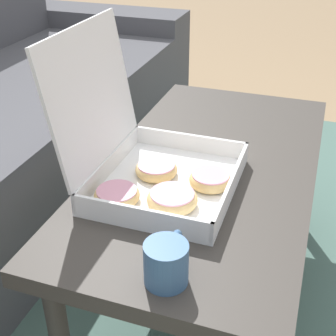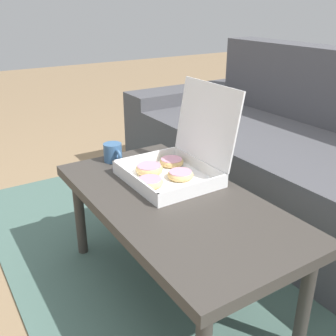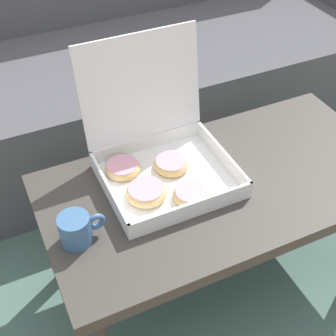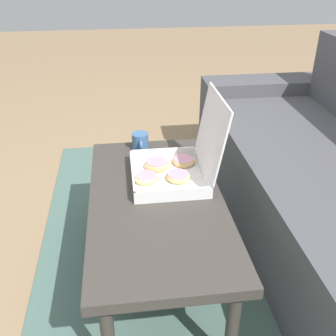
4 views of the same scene
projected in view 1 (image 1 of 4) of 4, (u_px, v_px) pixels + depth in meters
The scene contains 5 objects.
ground_plane at pixel (177, 279), 1.44m from camera, with size 12.00×12.00×0.00m, color #937756.
area_rug at pixel (89, 257), 1.52m from camera, with size 2.67×1.86×0.01m, color #4C6B60.
coffee_table at pixel (209, 178), 1.22m from camera, with size 1.02×0.52×0.43m.
pastry_box at pixel (150, 164), 1.07m from camera, with size 0.36×0.36×0.36m.
coffee_mug at pixel (167, 262), 0.81m from camera, with size 0.12×0.08×0.08m.
Camera 1 is at (-1.02, -0.32, 1.02)m, focal length 50.00 mm.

